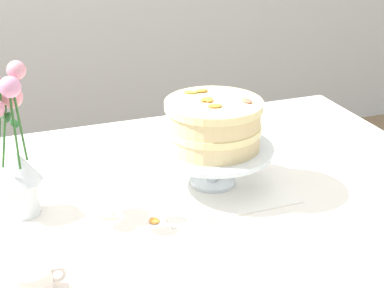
{
  "coord_description": "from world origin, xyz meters",
  "views": [
    {
      "loc": [
        -0.41,
        -1.2,
        1.42
      ],
      "look_at": [
        0.04,
        0.0,
        0.86
      ],
      "focal_mm": 56.63,
      "sensor_mm": 36.0,
      "label": 1
    }
  ],
  "objects_px": {
    "dining_table": "(182,232)",
    "layer_cake": "(214,124)",
    "teacup": "(32,285)",
    "cake_stand": "(213,153)",
    "flower_vase": "(15,153)"
  },
  "relations": [
    {
      "from": "dining_table",
      "to": "cake_stand",
      "type": "distance_m",
      "value": 0.2
    },
    {
      "from": "dining_table",
      "to": "layer_cake",
      "type": "distance_m",
      "value": 0.27
    },
    {
      "from": "cake_stand",
      "to": "teacup",
      "type": "xyz_separation_m",
      "value": [
        -0.46,
        -0.29,
        -0.06
      ]
    },
    {
      "from": "cake_stand",
      "to": "flower_vase",
      "type": "height_order",
      "value": "flower_vase"
    },
    {
      "from": "dining_table",
      "to": "flower_vase",
      "type": "height_order",
      "value": "flower_vase"
    },
    {
      "from": "dining_table",
      "to": "layer_cake",
      "type": "xyz_separation_m",
      "value": [
        0.1,
        0.04,
        0.25
      ]
    },
    {
      "from": "layer_cake",
      "to": "flower_vase",
      "type": "bearing_deg",
      "value": 177.18
    },
    {
      "from": "dining_table",
      "to": "teacup",
      "type": "distance_m",
      "value": 0.46
    },
    {
      "from": "dining_table",
      "to": "flower_vase",
      "type": "xyz_separation_m",
      "value": [
        -0.35,
        0.06,
        0.24
      ]
    },
    {
      "from": "cake_stand",
      "to": "layer_cake",
      "type": "distance_m",
      "value": 0.08
    },
    {
      "from": "cake_stand",
      "to": "flower_vase",
      "type": "distance_m",
      "value": 0.45
    },
    {
      "from": "cake_stand",
      "to": "flower_vase",
      "type": "relative_size",
      "value": 0.83
    },
    {
      "from": "layer_cake",
      "to": "teacup",
      "type": "relative_size",
      "value": 1.78
    },
    {
      "from": "flower_vase",
      "to": "layer_cake",
      "type": "bearing_deg",
      "value": -2.82
    },
    {
      "from": "dining_table",
      "to": "teacup",
      "type": "height_order",
      "value": "teacup"
    }
  ]
}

